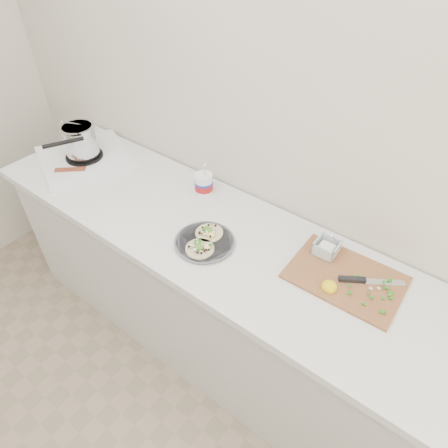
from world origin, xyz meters
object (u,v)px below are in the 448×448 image
Objects in this scene: taco_plate at (205,241)px; tub at (204,183)px; stove at (82,147)px; cutboard at (345,273)px; bacon_plate at (71,171)px.

taco_plate is 0.37m from tub.
tub reaches higher than taco_plate.
taco_plate is 1.28× the size of tub.
stove reaches higher than taco_plate.
bacon_plate is (-1.50, -0.21, -0.01)m from cutboard.
taco_plate is (0.98, -0.12, -0.06)m from stove.
tub is 0.47× the size of cutboard.
taco_plate is 0.93m from bacon_plate.
tub is at bearing 129.92° from taco_plate.
tub is at bearing 172.59° from cutboard.
taco_plate is at bearing 0.97° from bacon_plate.
bacon_plate is (-0.93, -0.02, -0.01)m from taco_plate.
cutboard is (1.55, 0.08, -0.06)m from stove.
tub reaches higher than bacon_plate.
bacon_plate is at bearing -173.35° from cutboard.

